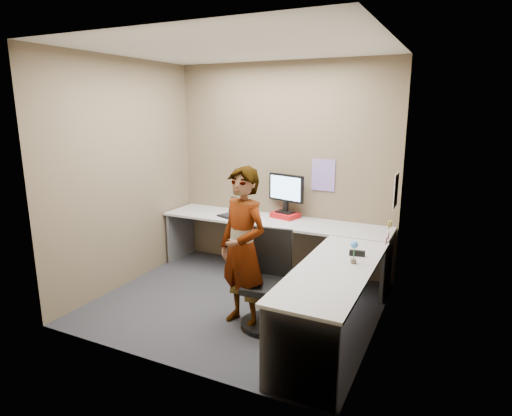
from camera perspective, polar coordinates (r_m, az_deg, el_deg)
The scene contains 21 objects.
ground at distance 4.89m, azimuth -2.55°, elevation -12.54°, with size 3.00×3.00×0.00m, color #252429.
wall_back at distance 5.63m, azimuth 3.63°, elevation 5.30°, with size 3.00×3.00×0.00m, color brown.
wall_right at distance 3.99m, azimuth 16.57°, elevation 1.45°, with size 2.70×2.70×0.00m, color brown.
wall_left at distance 5.35m, azimuth -17.03°, elevation 4.32°, with size 2.70×2.70×0.00m, color brown.
ceiling at distance 4.44m, azimuth -2.93°, elevation 20.65°, with size 3.00×3.00×0.00m, color white.
desk at distance 4.82m, azimuth 4.17°, elevation -5.40°, with size 2.98×2.58×0.73m.
paper_ream at distance 5.57m, azimuth 3.90°, elevation -0.95°, with size 0.33×0.24×0.07m, color #B41214.
monitor at distance 5.51m, azimuth 4.02°, elevation 2.40°, with size 0.52×0.21×0.50m.
laptop at distance 5.63m, azimuth -2.94°, elevation -0.52°, with size 0.40×0.37×0.23m.
trackball_mouse at distance 5.35m, azimuth 0.05°, elevation -1.59°, with size 0.12×0.08×0.07m.
origami at distance 5.40m, azimuth 0.74°, elevation -1.42°, with size 0.10×0.10×0.06m, color white.
stapler at distance 4.26m, azimuth 13.34°, elevation -5.88°, with size 0.15×0.04×0.06m, color black.
flower at distance 4.02m, azimuth 12.95°, elevation -5.29°, with size 0.07×0.07×0.22m.
calendar_purple at distance 5.45m, azimuth 8.95°, elevation 4.36°, with size 0.30×0.01×0.40m, color #846BB7.
calendar_white at distance 4.88m, azimuth 18.16°, elevation 2.24°, with size 0.01×0.28×0.38m, color white.
sticky_note_a at distance 4.61m, azimuth 17.27°, elevation -2.15°, with size 0.01×0.07×0.07m, color #F2E059.
sticky_note_b at distance 4.69m, azimuth 17.26°, elevation -3.54°, with size 0.01×0.07×0.07m, color pink.
sticky_note_c at distance 4.59m, azimuth 17.01°, elevation -4.17°, with size 0.01×0.07×0.07m, color pink.
sticky_note_d at distance 4.76m, azimuth 17.53°, elevation -2.06°, with size 0.01×0.07×0.07m, color #F2E059.
office_chair at distance 4.30m, azimuth 1.63°, elevation -10.62°, with size 0.51×0.50×0.95m.
person at distance 4.15m, azimuth -1.78°, elevation -5.44°, with size 0.58×0.38×1.60m, color #999399.
Camera 1 is at (2.11, -3.86, 2.13)m, focal length 30.00 mm.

